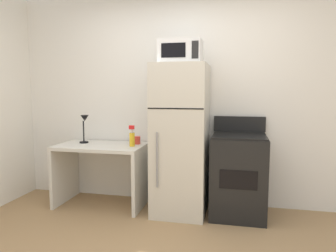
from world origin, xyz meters
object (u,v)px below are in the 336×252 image
(refrigerator, at_px, (181,140))
(oven_range, at_px, (238,175))
(desk, at_px, (102,164))
(coffee_mug, at_px, (137,140))
(desk_lamp, at_px, (84,124))
(spray_bottle, at_px, (132,138))
(microwave, at_px, (181,52))

(refrigerator, relative_size, oven_range, 1.54)
(desk, height_order, refrigerator, refrigerator)
(coffee_mug, bearing_deg, oven_range, -5.38)
(desk_lamp, relative_size, coffee_mug, 3.72)
(desk_lamp, relative_size, refrigerator, 0.21)
(spray_bottle, relative_size, oven_range, 0.23)
(spray_bottle, xyz_separation_m, refrigerator, (0.58, 0.01, -0.00))
(desk, bearing_deg, microwave, -2.00)
(refrigerator, relative_size, microwave, 3.69)
(desk, relative_size, desk_lamp, 2.99)
(desk, relative_size, oven_range, 0.96)
(desk_lamp, height_order, oven_range, desk_lamp)
(desk_lamp, height_order, refrigerator, refrigerator)
(spray_bottle, relative_size, coffee_mug, 2.62)
(desk_lamp, distance_m, coffee_mug, 0.69)
(spray_bottle, height_order, oven_range, oven_range)
(desk, distance_m, refrigerator, 1.04)
(microwave, bearing_deg, refrigerator, 90.31)
(coffee_mug, bearing_deg, desk_lamp, -173.15)
(coffee_mug, height_order, refrigerator, refrigerator)
(refrigerator, height_order, microwave, microwave)
(spray_bottle, distance_m, refrigerator, 0.58)
(coffee_mug, height_order, microwave, microwave)
(desk, relative_size, microwave, 2.29)
(spray_bottle, relative_size, refrigerator, 0.15)
(oven_range, bearing_deg, coffee_mug, 174.62)
(desk, distance_m, desk_lamp, 0.54)
(microwave, bearing_deg, desk, 178.00)
(oven_range, bearing_deg, spray_bottle, -177.81)
(desk_lamp, distance_m, spray_bottle, 0.67)
(microwave, relative_size, oven_range, 0.42)
(desk_lamp, xyz_separation_m, refrigerator, (1.23, -0.07, -0.14))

